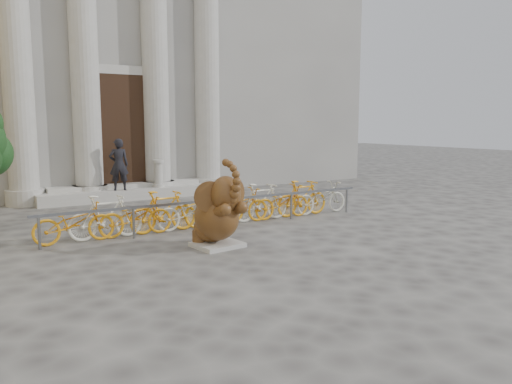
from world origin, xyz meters
TOP-DOWN VIEW (x-y plane):
  - ground at (0.00, 0.00)m, footprint 80.00×80.00m
  - classical_building at (0.00, 14.93)m, footprint 22.00×10.70m
  - entrance_steps at (0.00, 9.40)m, footprint 6.00×1.20m
  - elephant_statue at (-0.49, 1.83)m, footprint 1.23×1.42m
  - bike_rack at (0.43, 3.77)m, footprint 8.65×0.53m
  - pedestrian at (-0.42, 9.05)m, footprint 0.69×0.53m
  - balustrade_post at (0.96, 9.10)m, footprint 0.39×0.39m

SIDE VIEW (x-z plane):
  - ground at x=0.00m, z-range 0.00..0.00m
  - entrance_steps at x=0.00m, z-range 0.00..0.36m
  - bike_rack at x=0.43m, z-range 0.00..1.00m
  - elephant_statue at x=-0.49m, z-range -0.25..1.60m
  - balustrade_post at x=0.96m, z-range 0.32..1.27m
  - pedestrian at x=-0.42m, z-range 0.36..2.06m
  - classical_building at x=0.00m, z-range -0.02..11.98m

